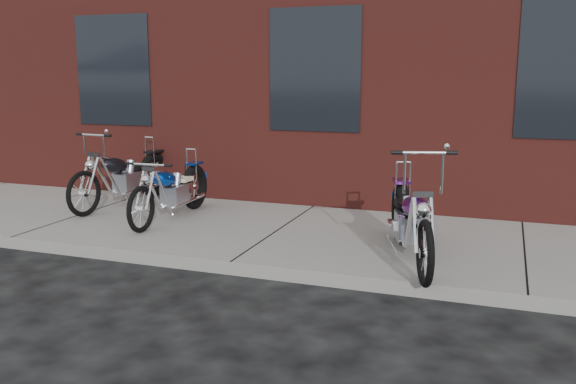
% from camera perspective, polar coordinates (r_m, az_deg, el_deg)
% --- Properties ---
extents(ground, '(120.00, 120.00, 0.00)m').
position_cam_1_polar(ground, '(6.68, -5.40, -7.75)').
color(ground, black).
rests_on(ground, ground).
extents(sidewalk, '(22.00, 3.00, 0.15)m').
position_cam_1_polar(sidewalk, '(7.99, -0.84, -4.02)').
color(sidewalk, gray).
rests_on(sidewalk, ground).
extents(chopper_purple, '(0.85, 2.19, 1.27)m').
position_cam_1_polar(chopper_purple, '(6.71, 11.42, -2.88)').
color(chopper_purple, black).
rests_on(chopper_purple, sidewalk).
extents(chopper_blue, '(0.51, 2.10, 0.91)m').
position_cam_1_polar(chopper_blue, '(8.61, -10.81, -0.02)').
color(chopper_blue, black).
rests_on(chopper_blue, sidewalk).
extents(chopper_third, '(0.56, 2.28, 1.16)m').
position_cam_1_polar(chopper_third, '(9.69, -15.08, 1.21)').
color(chopper_third, black).
rests_on(chopper_third, sidewalk).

